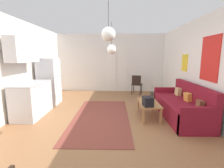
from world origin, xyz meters
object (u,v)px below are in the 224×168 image
at_px(couch, 182,107).
at_px(handbag, 148,101).
at_px(coffee_table, 149,104).
at_px(bamboo_vase, 152,97).
at_px(accent_chair, 137,84).
at_px(pendant_lamp_near, 108,34).
at_px(pendant_lamp_far, 112,49).
at_px(refrigerator, 49,81).

xyz_separation_m(couch, handbag, (-1.00, -0.33, 0.24)).
relative_size(couch, coffee_table, 2.18).
bearing_deg(handbag, bamboo_vase, 66.99).
distance_m(couch, handbag, 1.08).
bearing_deg(accent_chair, bamboo_vase, 109.97).
height_order(coffee_table, bamboo_vase, bamboo_vase).
bearing_deg(couch, pendant_lamp_near, -152.58).
bearing_deg(pendant_lamp_near, pendant_lamp_far, 89.56).
xyz_separation_m(couch, pendant_lamp_near, (-1.93, -1.00, 1.75)).
distance_m(couch, coffee_table, 0.91).
distance_m(handbag, refrigerator, 3.44).
distance_m(couch, accent_chair, 2.77).
height_order(coffee_table, pendant_lamp_far, pendant_lamp_far).
height_order(refrigerator, pendant_lamp_near, pendant_lamp_near).
relative_size(couch, refrigerator, 1.40).
height_order(bamboo_vase, pendant_lamp_near, pendant_lamp_near).
xyz_separation_m(handbag, pendant_lamp_near, (-0.94, -0.67, 1.51)).
xyz_separation_m(coffee_table, refrigerator, (-3.16, 1.20, 0.42)).
xyz_separation_m(refrigerator, pendant_lamp_near, (2.13, -2.21, 1.26)).
bearing_deg(handbag, pendant_lamp_far, 127.93).
bearing_deg(pendant_lamp_near, couch, 27.42).
bearing_deg(handbag, refrigerator, 153.24).
distance_m(bamboo_vase, refrigerator, 3.44).
xyz_separation_m(couch, accent_chair, (-0.89, 2.62, 0.18)).
xyz_separation_m(accent_chair, pendant_lamp_near, (-1.05, -3.63, 1.56)).
distance_m(couch, bamboo_vase, 0.85).
distance_m(bamboo_vase, accent_chair, 2.51).
height_order(bamboo_vase, refrigerator, refrigerator).
bearing_deg(bamboo_vase, coffee_table, -131.26).
bearing_deg(refrigerator, bamboo_vase, -18.54).
xyz_separation_m(bamboo_vase, pendant_lamp_near, (-1.13, -1.12, 1.50)).
height_order(bamboo_vase, handbag, bamboo_vase).
bearing_deg(handbag, accent_chair, 87.85).
bearing_deg(coffee_table, accent_chair, 89.64).
height_order(couch, pendant_lamp_far, pendant_lamp_far).
height_order(couch, refrigerator, refrigerator).
bearing_deg(handbag, couch, 18.55).
relative_size(bamboo_vase, pendant_lamp_near, 0.64).
height_order(coffee_table, handbag, handbag).
distance_m(couch, pendant_lamp_far, 2.60).
xyz_separation_m(pendant_lamp_near, pendant_lamp_far, (0.01, 1.85, -0.21)).
height_order(couch, pendant_lamp_near, pendant_lamp_near).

